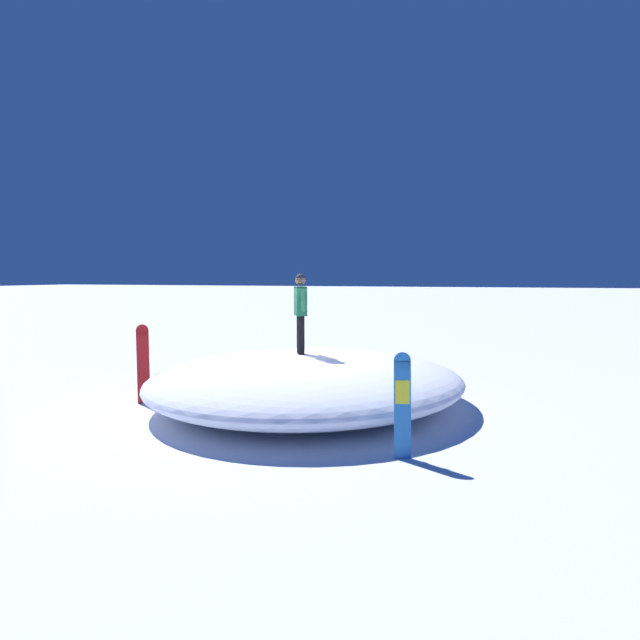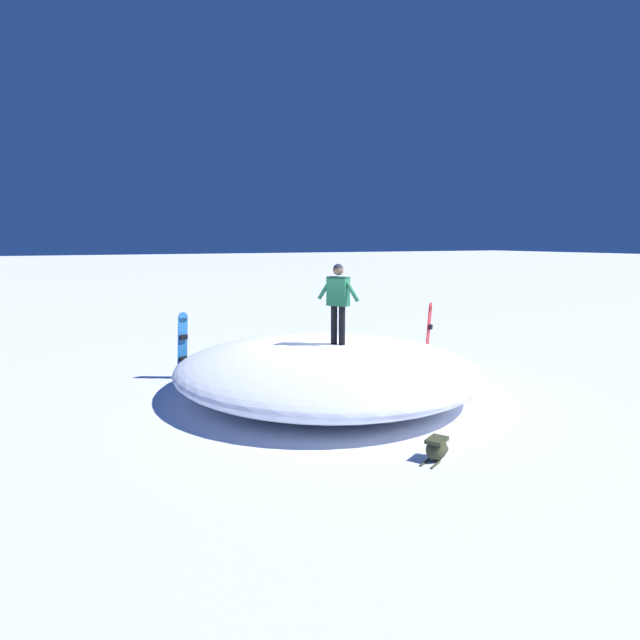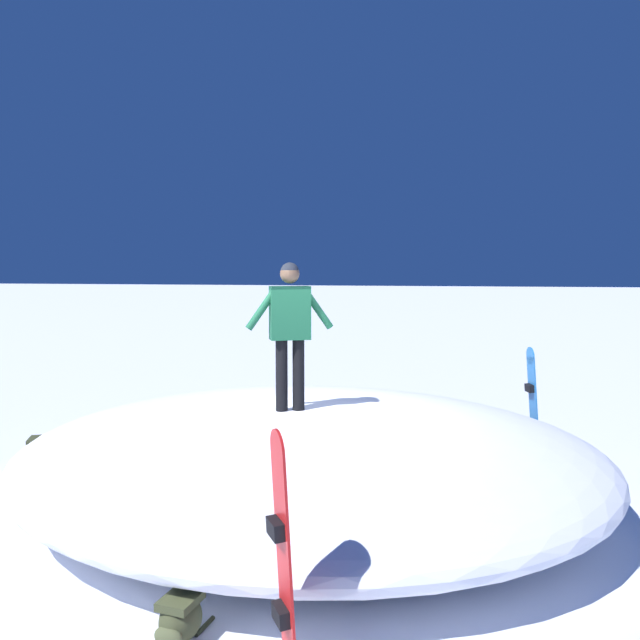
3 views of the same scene
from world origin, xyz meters
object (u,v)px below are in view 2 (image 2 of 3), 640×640
at_px(backpack_near, 441,370).
at_px(backpack_far, 437,448).
at_px(snowboarder_standing, 338,296).
at_px(snowboard_secondary_upright, 429,334).
at_px(snowboard_primary_upright, 183,344).

bearing_deg(backpack_near, backpack_far, 50.56).
height_order(snowboarder_standing, snowboard_secondary_upright, snowboarder_standing).
distance_m(snowboard_primary_upright, backpack_far, 7.17).
distance_m(snowboarder_standing, backpack_far, 4.43).
height_order(snowboard_secondary_upright, backpack_near, snowboard_secondary_upright).
xyz_separation_m(snowboarder_standing, snowboard_primary_upright, (2.70, -2.81, -1.29)).
bearing_deg(snowboarder_standing, backpack_near, -176.80).
distance_m(backpack_near, backpack_far, 5.34).
xyz_separation_m(backpack_near, backpack_far, (3.39, 4.12, 0.00)).
height_order(snowboarder_standing, backpack_far, snowboarder_standing).
xyz_separation_m(snowboard_primary_upright, snowboard_secondary_upright, (-5.95, 1.75, 0.06)).
xyz_separation_m(snowboard_primary_upright, backpack_near, (-5.65, 2.65, -0.66)).
height_order(snowboard_primary_upright, backpack_near, snowboard_primary_upright).
bearing_deg(snowboard_secondary_upright, snowboarder_standing, 18.17).
distance_m(snowboard_secondary_upright, backpack_far, 6.28).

